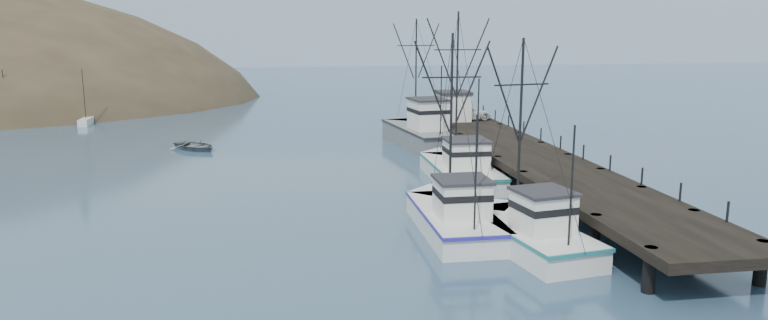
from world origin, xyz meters
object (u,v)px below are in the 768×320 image
trawler_far (459,169)px  pier (533,159)px  work_vessel (420,133)px  pier_shed (453,106)px  trawler_mid (454,216)px  motorboat (196,150)px  trawler_near (526,231)px  pickup_truck (467,113)px

trawler_far → pier: bearing=-17.9°
trawler_far → work_vessel: (0.19, 14.22, 0.41)m
pier → work_vessel: size_ratio=3.14×
trawler_far → pier_shed: bearing=76.8°
trawler_mid → motorboat: size_ratio=2.28×
trawler_near → trawler_far: (0.64, 15.05, 0.00)m
pier → trawler_near: size_ratio=4.08×
pickup_truck → motorboat: 25.47m
pier → trawler_near: 14.59m
pier → trawler_far: trawler_far is taller
work_vessel → pier: bearing=-73.4°
trawler_far → pier_shed: 17.06m
trawler_near → motorboat: bearing=122.5°
trawler_far → pickup_truck: (5.19, 16.42, 1.85)m
work_vessel → pickup_truck: 5.65m
pier → trawler_near: trawler_near is taller
pier → trawler_mid: (-8.45, -10.23, -0.87)m
motorboat → trawler_mid: bearing=-101.3°
work_vessel → pickup_truck: size_ratio=2.91×
pier_shed → pickup_truck: 1.55m
trawler_mid → pickup_truck: bearing=72.8°
trawler_near → trawler_far: 15.06m
pier → motorboat: pier is taller
trawler_mid → pickup_truck: trawler_mid is taller
trawler_near → pickup_truck: (5.84, 31.46, 1.85)m
work_vessel → motorboat: work_vessel is taller
pier → pickup_truck: pickup_truck is taller
trawler_mid → motorboat: trawler_mid is taller
trawler_near → trawler_mid: bearing=131.9°
motorboat → pickup_truck: bearing=-40.6°
trawler_mid → pier_shed: bearing=75.4°
trawler_far → pickup_truck: 17.32m
work_vessel → pier_shed: size_ratio=4.38×
motorboat → pier: bearing=-76.9°
trawler_near → pickup_truck: size_ratio=2.24×
trawler_far → motorboat: size_ratio=2.55×
pier_shed → motorboat: size_ratio=0.66×
pier → trawler_mid: size_ratio=4.01×
trawler_far → work_vessel: trawler_far is taller
pier → pickup_truck: (0.29, 18.00, 0.98)m
trawler_near → pier: bearing=67.6°
trawler_mid → work_vessel: work_vessel is taller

